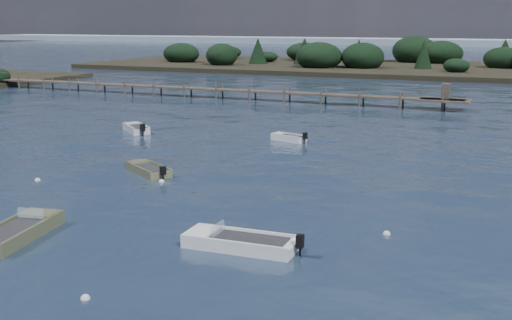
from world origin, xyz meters
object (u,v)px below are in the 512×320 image
at_px(dinghy_mid_white_a, 240,244).
at_px(tender_far_white, 289,139).
at_px(dinghy_near_olive, 18,234).
at_px(jetty, 219,90).
at_px(tender_far_grey, 136,130).
at_px(dinghy_mid_grey, 148,171).

relative_size(dinghy_mid_white_a, tender_far_white, 1.62).
distance_m(dinghy_near_olive, jetty, 50.10).
xyz_separation_m(tender_far_white, jetty, (-17.39, 22.51, 0.84)).
distance_m(tender_far_grey, dinghy_mid_grey, 14.90).
bearing_deg(tender_far_white, dinghy_mid_grey, -106.26).
bearing_deg(tender_far_grey, dinghy_mid_white_a, -47.64).
bearing_deg(tender_far_grey, tender_far_white, 5.96).
distance_m(dinghy_mid_white_a, dinghy_near_olive, 9.41).
xyz_separation_m(dinghy_mid_grey, dinghy_near_olive, (1.47, -12.03, 0.02)).
xyz_separation_m(dinghy_mid_white_a, tender_far_white, (-6.64, 22.67, -0.00)).
bearing_deg(dinghy_near_olive, jetty, 107.41).
height_order(tender_far_grey, dinghy_mid_white_a, tender_far_grey).
height_order(dinghy_mid_white_a, dinghy_near_olive, dinghy_near_olive).
height_order(dinghy_mid_white_a, tender_far_white, dinghy_mid_white_a).
height_order(dinghy_near_olive, jetty, jetty).
relative_size(dinghy_mid_grey, dinghy_near_olive, 0.74).
xyz_separation_m(tender_far_grey, tender_far_white, (12.81, 1.34, -0.03)).
distance_m(tender_far_grey, tender_far_white, 12.88).
relative_size(tender_far_grey, dinghy_near_olive, 0.67).
bearing_deg(dinghy_mid_grey, dinghy_near_olive, -83.03).
height_order(dinghy_mid_white_a, dinghy_mid_grey, dinghy_mid_white_a).
height_order(tender_far_white, jetty, jetty).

